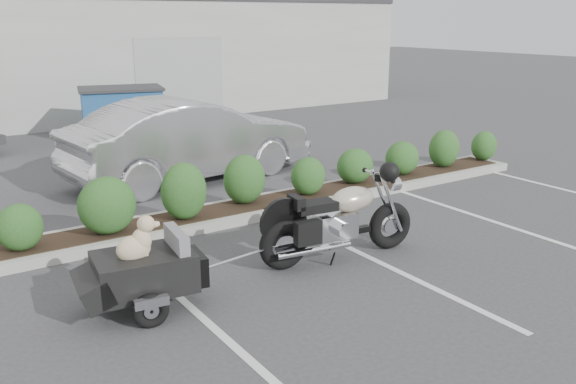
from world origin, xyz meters
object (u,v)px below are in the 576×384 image
dumpster (122,113)px  pet_trailer (143,271)px  motorcycle (340,221)px  sedan (190,139)px

dumpster → pet_trailer: bearing=-94.1°
motorcycle → dumpster: size_ratio=0.98×
sedan → motorcycle: bearing=171.8°
pet_trailer → sedan: size_ratio=0.38×
motorcycle → pet_trailer: size_ratio=1.24×
pet_trailer → dumpster: dumpster is taller
pet_trailer → sedan: sedan is taller
pet_trailer → dumpster: 10.37m
motorcycle → pet_trailer: 2.78m
pet_trailer → sedan: (2.93, 5.03, 0.35)m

